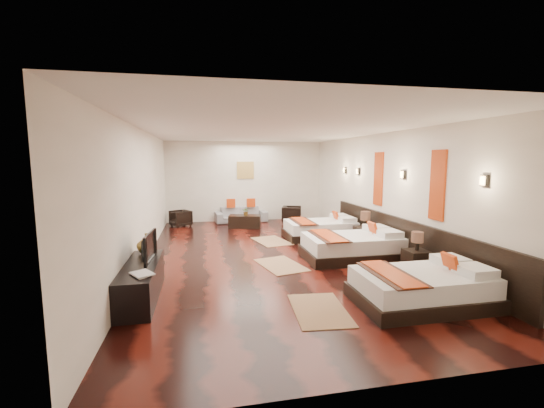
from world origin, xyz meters
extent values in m
cube|color=black|center=(0.00, 0.00, 0.00)|extent=(5.50, 9.50, 0.01)
cube|color=white|center=(0.00, 0.00, 2.80)|extent=(5.50, 9.50, 0.01)
cube|color=silver|center=(0.00, 4.75, 1.40)|extent=(5.50, 0.01, 2.80)
cube|color=silver|center=(-2.75, 0.00, 1.40)|extent=(0.01, 9.50, 2.80)
cube|color=silver|center=(2.75, 0.00, 1.40)|extent=(0.01, 9.50, 2.80)
cube|color=black|center=(2.71, -0.80, 0.45)|extent=(0.08, 6.60, 0.90)
cube|color=black|center=(1.67, -3.08, 0.10)|extent=(1.98, 1.23, 0.21)
cube|color=white|center=(1.67, -3.08, 0.35)|extent=(1.89, 1.13, 0.28)
cube|color=#C1390D|center=(2.14, -3.08, 0.60)|extent=(0.15, 0.30, 0.30)
cube|color=#38190F|center=(1.15, -3.08, 0.50)|extent=(0.52, 1.24, 0.02)
cube|color=#C1390D|center=(1.15, -3.08, 0.51)|extent=(0.36, 1.24, 0.02)
cube|color=black|center=(1.67, -0.58, 0.11)|extent=(2.09, 1.30, 0.22)
cube|color=white|center=(1.67, -0.58, 0.37)|extent=(1.99, 1.20, 0.30)
cube|color=#C1390D|center=(2.17, -0.58, 0.64)|extent=(0.16, 0.32, 0.32)
cube|color=#38190F|center=(1.12, -0.58, 0.53)|extent=(0.55, 1.32, 0.02)
cube|color=#C1390D|center=(1.12, -0.58, 0.54)|extent=(0.38, 1.32, 0.02)
cube|color=black|center=(1.67, 1.49, 0.10)|extent=(1.94, 1.20, 0.20)
cube|color=white|center=(1.67, 1.49, 0.34)|extent=(1.84, 1.11, 0.28)
cube|color=#C1390D|center=(2.13, 1.49, 0.59)|extent=(0.14, 0.30, 0.30)
cube|color=#38190F|center=(1.16, 1.49, 0.49)|extent=(0.51, 1.22, 0.02)
cube|color=#C1390D|center=(1.16, 1.49, 0.50)|extent=(0.35, 1.22, 0.02)
cube|color=black|center=(2.44, -1.80, 0.23)|extent=(0.41, 0.41, 0.46)
cylinder|color=black|center=(2.44, -1.80, 0.55)|extent=(0.07, 0.07, 0.18)
cylinder|color=#3F2619|center=(2.44, -1.80, 0.71)|extent=(0.22, 0.22, 0.20)
cube|color=black|center=(2.44, 0.35, 0.25)|extent=(0.45, 0.45, 0.50)
cylinder|color=black|center=(2.44, 0.35, 0.60)|extent=(0.08, 0.08, 0.20)
cylinder|color=#3F2619|center=(2.44, 0.35, 0.78)|extent=(0.24, 0.24, 0.22)
cube|color=#9C744F|center=(0.09, -3.00, 0.01)|extent=(0.85, 1.26, 0.01)
cube|color=#9C744F|center=(0.03, -0.77, 0.01)|extent=(1.01, 1.34, 0.01)
cube|color=#9C744F|center=(0.26, 1.36, 0.01)|extent=(1.00, 1.34, 0.01)
cube|color=black|center=(-2.50, -2.03, 0.28)|extent=(0.50, 1.80, 0.55)
imported|color=black|center=(-2.45, -1.85, 0.78)|extent=(0.17, 0.81, 0.46)
imported|color=black|center=(-2.50, -2.63, 0.57)|extent=(0.39, 0.42, 0.03)
imported|color=brown|center=(-2.50, -1.34, 0.73)|extent=(0.43, 0.43, 0.35)
imported|color=gray|center=(-0.20, 4.45, 0.26)|extent=(1.84, 0.86, 0.52)
imported|color=black|center=(-2.23, 4.02, 0.27)|extent=(0.79, 0.78, 0.53)
imported|color=black|center=(1.49, 3.92, 0.29)|extent=(0.81, 0.80, 0.58)
cube|color=black|center=(-0.20, 3.40, 0.20)|extent=(1.09, 0.72, 0.40)
imported|color=#2C571D|center=(-0.17, 3.33, 0.54)|extent=(0.27, 0.24, 0.27)
cube|color=#D86014|center=(2.73, -1.90, 1.70)|extent=(0.04, 0.40, 1.30)
cube|color=#D86014|center=(2.73, 0.30, 1.70)|extent=(0.04, 0.40, 1.30)
cube|color=black|center=(2.71, -3.00, 1.85)|extent=(0.06, 0.12, 0.18)
cube|color=#FFD18C|center=(2.68, -3.00, 1.85)|extent=(0.02, 0.10, 0.14)
cube|color=black|center=(2.71, -0.80, 1.85)|extent=(0.06, 0.12, 0.18)
cube|color=#FFD18C|center=(2.68, -0.80, 1.85)|extent=(0.02, 0.10, 0.14)
cube|color=black|center=(2.71, 1.40, 1.85)|extent=(0.06, 0.12, 0.18)
cube|color=#FFD18C|center=(2.68, 1.40, 1.85)|extent=(0.02, 0.10, 0.14)
cube|color=black|center=(2.71, 2.30, 1.85)|extent=(0.06, 0.12, 0.18)
cube|color=#FFD18C|center=(2.68, 2.30, 1.85)|extent=(0.02, 0.10, 0.14)
cube|color=#AD873F|center=(0.00, 4.73, 1.80)|extent=(0.60, 0.04, 0.60)
camera|label=1|loc=(-1.55, -7.58, 2.17)|focal=23.05mm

